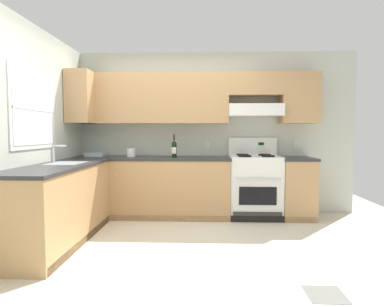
% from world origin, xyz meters
% --- Properties ---
extents(ground_plane, '(7.04, 7.04, 0.00)m').
position_xyz_m(ground_plane, '(0.00, 0.00, 0.00)').
color(ground_plane, beige).
extents(floor_accent_tile, '(0.30, 0.30, 0.01)m').
position_xyz_m(floor_accent_tile, '(1.40, -1.11, 0.00)').
color(floor_accent_tile, slate).
rests_on(floor_accent_tile, ground_plane).
extents(wall_back, '(4.68, 0.57, 2.55)m').
position_xyz_m(wall_back, '(0.39, 1.53, 1.48)').
color(wall_back, beige).
rests_on(wall_back, ground_plane).
extents(wall_left, '(0.47, 4.00, 2.55)m').
position_xyz_m(wall_left, '(-1.59, 0.23, 1.34)').
color(wall_left, beige).
rests_on(wall_left, ground_plane).
extents(counter_back_run, '(3.60, 0.65, 0.91)m').
position_xyz_m(counter_back_run, '(0.01, 1.24, 0.45)').
color(counter_back_run, tan).
rests_on(counter_back_run, ground_plane).
extents(counter_left_run, '(0.63, 1.91, 1.13)m').
position_xyz_m(counter_left_run, '(-1.24, -0.00, 0.46)').
color(counter_left_run, tan).
rests_on(counter_left_run, ground_plane).
extents(stove, '(0.76, 0.62, 1.20)m').
position_xyz_m(stove, '(1.20, 1.25, 0.48)').
color(stove, white).
rests_on(stove, ground_plane).
extents(wine_bottle, '(0.07, 0.08, 0.35)m').
position_xyz_m(wine_bottle, '(-0.02, 1.19, 1.05)').
color(wine_bottle, black).
rests_on(wine_bottle, counter_back_run).
extents(bowl, '(0.28, 0.25, 0.06)m').
position_xyz_m(bowl, '(-1.27, 1.36, 0.93)').
color(bowl, '#9EADB7').
rests_on(bowl, counter_back_run).
extents(paper_towel_roll, '(0.13, 0.13, 0.13)m').
position_xyz_m(paper_towel_roll, '(-0.69, 1.30, 0.97)').
color(paper_towel_roll, white).
rests_on(paper_towel_roll, counter_back_run).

